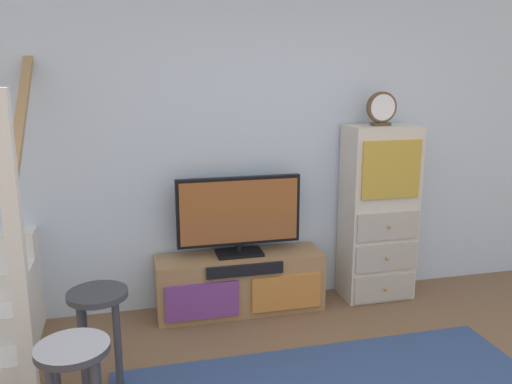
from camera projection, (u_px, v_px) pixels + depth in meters
back_wall at (268, 138)px, 4.23m from camera, size 6.40×0.12×2.70m
media_console at (240, 283)px, 4.16m from camera, size 1.32×0.38×0.47m
television at (239, 214)px, 4.06m from camera, size 0.97×0.22×0.63m
side_cabinet at (379, 214)px, 4.34m from camera, size 0.58×0.38×1.46m
desk_clock at (382, 109)px, 4.12m from camera, size 0.24×0.08×0.27m
bar_stool_near at (75, 378)px, 2.42m from camera, size 0.34×0.34×0.66m
bar_stool_far at (99, 319)px, 2.98m from camera, size 0.34×0.34×0.67m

